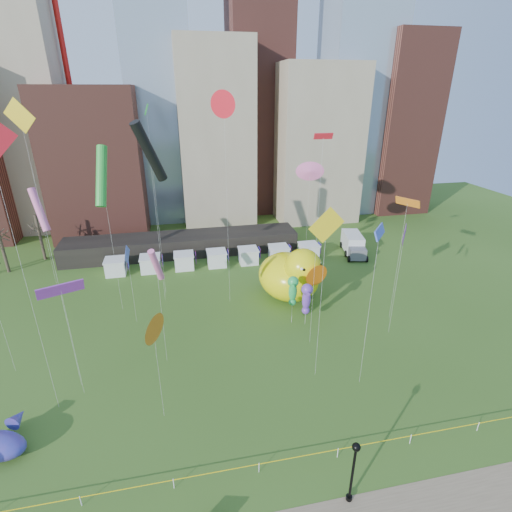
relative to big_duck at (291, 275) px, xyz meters
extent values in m
plane|color=#36581B|center=(-9.30, -23.56, -3.55)|extent=(160.00, 160.00, 0.00)
cube|color=gray|center=(-39.30, 38.44, 17.45)|extent=(14.00, 12.00, 42.00)
cube|color=brown|center=(-27.30, 32.44, 9.45)|extent=(16.00, 14.00, 26.00)
cube|color=#8C9EB2|center=(-15.30, 40.44, 23.95)|extent=(12.00, 12.00, 55.00)
cube|color=gray|center=(-5.30, 36.44, 13.45)|extent=(14.00, 14.00, 34.00)
cube|color=brown|center=(4.70, 42.44, 30.45)|extent=(12.00, 12.00, 68.00)
cube|color=gray|center=(14.70, 34.44, 11.45)|extent=(16.00, 14.00, 30.00)
cube|color=#8C9EB2|center=(24.70, 38.44, 20.45)|extent=(14.00, 12.00, 48.00)
cube|color=brown|center=(34.70, 36.44, 14.45)|extent=(12.00, 12.00, 36.00)
cylinder|color=red|center=(-31.30, 40.44, 34.45)|extent=(1.00, 1.00, 76.00)
cylinder|color=red|center=(20.70, 40.44, 34.45)|extent=(1.00, 1.00, 76.00)
cube|color=black|center=(-13.30, 18.44, -1.95)|extent=(38.00, 6.00, 3.20)
cube|color=white|center=(-23.30, 12.44, -2.45)|extent=(2.80, 2.80, 2.20)
cube|color=red|center=(-21.50, 12.44, -1.95)|extent=(0.08, 1.40, 1.60)
cube|color=white|center=(-18.30, 12.44, -2.45)|extent=(2.80, 2.80, 2.20)
cube|color=red|center=(-16.50, 12.44, -1.95)|extent=(0.08, 1.40, 1.60)
cube|color=white|center=(-13.30, 12.44, -2.45)|extent=(2.80, 2.80, 2.20)
cube|color=red|center=(-11.50, 12.44, -1.95)|extent=(0.08, 1.40, 1.60)
cube|color=white|center=(-8.30, 12.44, -2.45)|extent=(2.80, 2.80, 2.20)
cube|color=red|center=(-6.50, 12.44, -1.95)|extent=(0.08, 1.40, 1.60)
cube|color=white|center=(-3.30, 12.44, -2.45)|extent=(2.80, 2.80, 2.20)
cube|color=red|center=(-1.50, 12.44, -1.95)|extent=(0.08, 1.40, 1.60)
cube|color=white|center=(1.70, 12.44, -2.45)|extent=(2.80, 2.80, 2.20)
cube|color=red|center=(3.50, 12.44, -1.95)|extent=(0.08, 1.40, 1.60)
cube|color=white|center=(6.70, 12.44, -2.45)|extent=(2.80, 2.80, 2.20)
cube|color=red|center=(8.50, 12.44, -1.95)|extent=(0.08, 1.40, 1.60)
cylinder|color=#382B21|center=(-39.30, 16.44, 0.45)|extent=(0.44, 0.44, 8.00)
cylinder|color=#382B21|center=(-35.30, 20.44, 0.20)|extent=(0.44, 0.44, 7.50)
cylinder|color=white|center=(-21.30, -23.56, -3.10)|extent=(0.06, 0.06, 0.90)
cylinder|color=white|center=(-15.30, -23.56, -3.10)|extent=(0.06, 0.06, 0.90)
cylinder|color=white|center=(-9.30, -23.56, -3.10)|extent=(0.06, 0.06, 0.90)
cylinder|color=white|center=(-3.30, -23.56, -3.10)|extent=(0.06, 0.06, 0.90)
cylinder|color=white|center=(2.70, -23.56, -3.10)|extent=(0.06, 0.06, 0.90)
cylinder|color=white|center=(8.70, -23.56, -3.10)|extent=(0.06, 0.06, 0.90)
cube|color=yellow|center=(-9.30, -23.56, -2.75)|extent=(50.00, 0.02, 0.07)
ellipsoid|color=yellow|center=(-0.22, 0.55, -0.52)|extent=(10.01, 10.71, 6.04)
ellipsoid|color=yellow|center=(-1.48, 3.64, -0.68)|extent=(2.44, 2.20, 2.45)
sphere|color=yellow|center=(0.79, -1.96, 1.91)|extent=(5.92, 5.92, 4.54)
cone|color=orange|center=(1.52, -3.75, 1.75)|extent=(3.08, 2.83, 2.50)
sphere|color=white|center=(0.11, -3.59, 2.51)|extent=(0.82, 0.82, 0.82)
sphere|color=white|center=(2.42, -2.65, 2.51)|extent=(0.82, 0.82, 0.82)
sphere|color=black|center=(0.25, -3.94, 2.51)|extent=(0.41, 0.41, 0.41)
sphere|color=black|center=(2.57, -3.00, 2.51)|extent=(0.41, 0.41, 0.41)
ellipsoid|color=white|center=(-0.14, 2.48, -2.17)|extent=(4.46, 4.81, 2.75)
ellipsoid|color=white|center=(-0.66, 3.91, -2.24)|extent=(1.10, 0.98, 1.12)
sphere|color=white|center=(0.28, 1.32, -1.06)|extent=(2.65, 2.65, 2.07)
cone|color=orange|center=(0.58, 0.50, -1.13)|extent=(1.39, 1.26, 1.14)
sphere|color=white|center=(-0.06, 0.60, -0.79)|extent=(0.37, 0.37, 0.37)
sphere|color=white|center=(1.01, 0.98, -0.79)|extent=(0.37, 0.37, 0.37)
sphere|color=black|center=(0.00, 0.43, -0.79)|extent=(0.19, 0.19, 0.19)
sphere|color=black|center=(1.07, 0.82, -0.79)|extent=(0.19, 0.19, 0.19)
cylinder|color=silver|center=(-1.47, -5.41, -1.46)|extent=(0.03, 0.03, 4.17)
ellipsoid|color=green|center=(-1.47, -5.41, 0.63)|extent=(1.18, 1.08, 2.45)
sphere|color=green|center=(-1.47, -5.56, 1.94)|extent=(1.61, 1.61, 1.25)
cone|color=green|center=(-1.47, -6.12, 1.88)|extent=(0.68, 0.88, 0.44)
sphere|color=green|center=(-1.47, -5.36, -0.78)|extent=(0.87, 0.87, 0.87)
cylinder|color=silver|center=(-0.03, -6.08, -1.88)|extent=(0.03, 0.03, 3.32)
ellipsoid|color=purple|center=(-0.03, -6.08, -0.22)|extent=(1.17, 1.04, 2.57)
sphere|color=purple|center=(-0.03, -6.23, 1.15)|extent=(1.58, 1.58, 1.31)
cone|color=purple|center=(-0.03, -6.82, 1.09)|extent=(0.64, 0.90, 0.46)
sphere|color=purple|center=(-0.03, -6.03, -1.70)|extent=(0.92, 0.92, 0.92)
cone|color=#5C389A|center=(-27.41, -15.81, -2.39)|extent=(1.62, 1.73, 1.24)
cylinder|color=black|center=(-3.81, -26.76, -3.38)|extent=(0.43, 0.43, 0.29)
cylinder|color=black|center=(-3.81, -26.76, -1.17)|extent=(0.18, 0.18, 4.72)
sphere|color=black|center=(-3.81, -26.76, 1.34)|extent=(0.55, 0.55, 0.55)
cone|color=black|center=(-3.81, -26.76, 1.63)|extent=(0.20, 0.20, 0.25)
cube|color=silver|center=(14.68, 13.34, -1.79)|extent=(3.82, 6.09, 2.83)
cube|color=#595960|center=(13.94, 9.80, -2.36)|extent=(2.96, 2.53, 1.81)
cylinder|color=black|center=(12.88, 11.64, -3.04)|extent=(0.49, 1.05, 1.02)
cylinder|color=black|center=(15.65, 11.06, -3.04)|extent=(0.49, 1.05, 1.02)
cylinder|color=black|center=(13.67, 15.40, -3.04)|extent=(0.49, 1.05, 1.02)
cylinder|color=black|center=(16.44, 14.82, -3.04)|extent=(0.49, 1.05, 1.02)
cylinder|color=silver|center=(-0.60, -9.43, 7.24)|extent=(0.02, 0.02, 21.56)
cube|color=red|center=(-0.60, -9.43, 18.02)|extent=(1.71, 0.31, 0.54)
cylinder|color=silver|center=(4.34, 7.32, 4.01)|extent=(0.02, 0.02, 15.11)
cone|color=pink|center=(4.34, 7.32, 11.56)|extent=(2.58, 0.92, 2.57)
cylinder|color=silver|center=(-16.13, 2.93, 5.91)|extent=(0.02, 0.02, 18.91)
cylinder|color=black|center=(-16.13, 2.93, 15.37)|extent=(3.90, 3.56, 6.98)
cylinder|color=silver|center=(-21.35, 1.76, 4.79)|extent=(0.02, 0.02, 16.68)
cylinder|color=green|center=(-21.35, 1.76, 13.13)|extent=(1.88, 3.93, 6.44)
cylinder|color=silver|center=(-1.85, -14.63, 4.07)|extent=(0.02, 0.02, 15.22)
cube|color=yellow|center=(-1.85, -14.63, 11.68)|extent=(3.08, 0.04, 3.08)
cylinder|color=silver|center=(-19.40, -1.50, 0.79)|extent=(0.02, 0.02, 8.66)
cube|color=blue|center=(-19.40, -1.50, 5.12)|extent=(0.42, 2.05, 2.08)
cylinder|color=silver|center=(10.38, -6.79, 3.62)|extent=(0.02, 0.02, 14.33)
cube|color=orange|center=(10.38, -6.79, 10.78)|extent=(1.66, 2.61, 0.85)
cylinder|color=silver|center=(-23.18, -12.68, 1.78)|extent=(0.02, 0.02, 10.66)
cube|color=purple|center=(-23.18, -12.68, 7.11)|extent=(3.44, 1.79, 1.07)
cylinder|color=silver|center=(-7.89, 1.01, 8.39)|extent=(0.02, 0.02, 23.87)
cone|color=red|center=(-7.89, 1.01, 20.32)|extent=(1.75, 2.65, 2.86)
cylinder|color=silver|center=(-30.25, 7.69, 2.31)|extent=(0.02, 0.02, 11.71)
cylinder|color=pink|center=(-30.25, 7.69, 8.17)|extent=(2.56, 3.09, 5.34)
cylinder|color=silver|center=(-30.34, -8.16, 2.15)|extent=(0.02, 0.02, 11.40)
cylinder|color=silver|center=(-16.05, 4.46, 8.11)|extent=(0.02, 0.02, 23.30)
cube|color=green|center=(-16.05, 4.46, 19.76)|extent=(0.67, 3.62, 1.10)
cylinder|color=silver|center=(-23.66, -11.44, 8.27)|extent=(0.02, 0.02, 23.64)
cube|color=yellow|center=(-23.66, -11.44, 20.09)|extent=(2.25, 0.87, 2.39)
cylinder|color=silver|center=(1.88, -16.43, 3.96)|extent=(0.02, 0.02, 15.01)
cube|color=blue|center=(1.88, -16.43, 11.47)|extent=(1.97, 2.24, 0.80)
cylinder|color=silver|center=(-16.05, -16.84, 0.82)|extent=(0.02, 0.02, 8.73)
cone|color=orange|center=(-16.05, -16.84, 5.18)|extent=(1.08, 2.01, 2.09)
cylinder|color=silver|center=(8.75, -9.54, 2.34)|extent=(0.02, 0.02, 11.78)
cube|color=purple|center=(8.75, -9.54, 8.23)|extent=(1.51, 1.90, 2.39)
cylinder|color=silver|center=(-25.01, -13.97, 7.59)|extent=(0.02, 0.02, 22.27)
cylinder|color=silver|center=(-15.84, -9.55, 1.81)|extent=(0.02, 0.02, 10.70)
cylinder|color=pink|center=(-15.84, -9.55, 7.16)|extent=(1.33, 2.18, 3.58)
camera|label=1|loc=(-13.41, -42.31, 21.75)|focal=27.00mm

